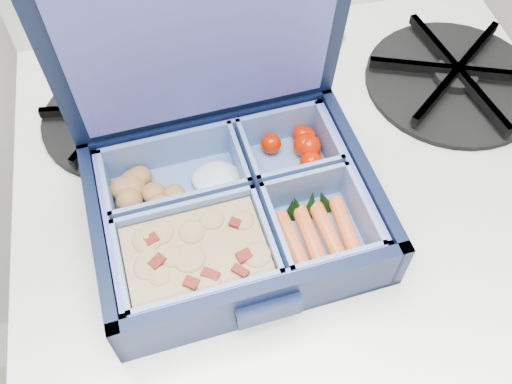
{
  "coord_description": "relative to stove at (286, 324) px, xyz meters",
  "views": [
    {
      "loc": [
        0.16,
        1.35,
        1.34
      ],
      "look_at": [
        0.22,
        1.64,
        0.92
      ],
      "focal_mm": 40.0,
      "sensor_mm": 36.0,
      "label": 1
    }
  ],
  "objects": [
    {
      "name": "burner_grate",
      "position": [
        0.19,
        0.08,
        0.45
      ],
      "size": [
        0.25,
        0.25,
        0.03
      ],
      "primitive_type": "cylinder",
      "rotation": [
        0.0,
        0.0,
        -0.36
      ],
      "color": "black",
      "rests_on": "stove"
    },
    {
      "name": "fork",
      "position": [
        0.03,
        0.1,
        0.44
      ],
      "size": [
        0.13,
        0.16,
        0.01
      ],
      "primitive_type": null,
      "rotation": [
        0.0,
        0.0,
        -0.65
      ],
      "color": "#BABABB",
      "rests_on": "stove"
    },
    {
      "name": "bento_box",
      "position": [
        -0.08,
        -0.06,
        0.47
      ],
      "size": [
        0.26,
        0.22,
        0.06
      ],
      "primitive_type": null,
      "rotation": [
        0.0,
        0.0,
        0.08
      ],
      "color": "black",
      "rests_on": "stove"
    },
    {
      "name": "burner_grate_rear",
      "position": [
        -0.18,
        0.1,
        0.45
      ],
      "size": [
        0.19,
        0.19,
        0.02
      ],
      "primitive_type": "cylinder",
      "rotation": [
        0.0,
        0.0,
        -0.14
      ],
      "color": "black",
      "rests_on": "stove"
    },
    {
      "name": "stove",
      "position": [
        0.0,
        0.0,
        0.0
      ],
      "size": [
        0.59,
        0.59,
        0.88
      ],
      "primitive_type": null,
      "color": "silver",
      "rests_on": "floor"
    }
  ]
}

